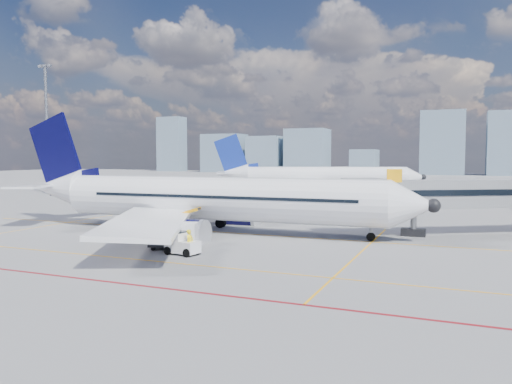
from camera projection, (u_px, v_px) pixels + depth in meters
ground at (184, 246)px, 41.24m from camera, size 420.00×420.00×0.00m
apron_markings at (151, 254)px, 37.86m from camera, size 90.00×35.12×0.01m
jet_bridge at (489, 195)px, 47.53m from camera, size 23.55×15.78×6.30m
floodlight_mast_nw at (47, 126)px, 98.23m from camera, size 3.20×0.61×25.45m
distant_skyline at (429, 148)px, 212.56m from camera, size 245.75×15.65×28.22m
main_aircraft at (201, 199)px, 49.41m from camera, size 44.00×38.33×12.82m
second_aircraft at (318, 177)px, 102.44m from camera, size 41.79×35.46×12.68m
baggage_tug at (181, 244)px, 37.66m from camera, size 2.68×1.85×1.74m
cargo_dolly at (174, 235)px, 39.81m from camera, size 4.24×2.87×2.13m
belt_loader at (159, 228)px, 47.14m from camera, size 6.65×2.98×2.67m
ramp_worker at (190, 243)px, 37.20m from camera, size 0.55×0.77×1.96m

